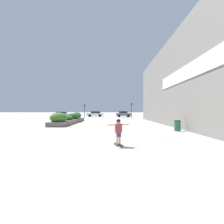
# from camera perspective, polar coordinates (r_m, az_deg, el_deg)

# --- Properties ---
(ground_plane) EXTENTS (300.00, 300.00, 0.00)m
(ground_plane) POSITION_cam_1_polar(r_m,az_deg,el_deg) (4.00, -19.65, -23.82)
(ground_plane) COLOR #ADA89E
(building_wall_right) EXTENTS (0.67, 32.58, 9.24)m
(building_wall_right) POSITION_cam_1_polar(r_m,az_deg,el_deg) (14.84, 25.81, 12.02)
(building_wall_right) COLOR gray
(building_wall_right) RESTS_ON ground_plane
(planter_box) EXTENTS (1.98, 10.08, 1.46)m
(planter_box) POSITION_cam_1_polar(r_m,az_deg,el_deg) (20.32, -16.12, -2.57)
(planter_box) COLOR #605B54
(planter_box) RESTS_ON ground_plane
(skateboard) EXTENTS (0.48, 0.76, 0.09)m
(skateboard) POSITION_cam_1_polar(r_m,az_deg,el_deg) (7.10, 2.47, -12.30)
(skateboard) COLOR black
(skateboard) RESTS_ON ground_plane
(skateboarder) EXTENTS (1.02, 0.52, 1.17)m
(skateboarder) POSITION_cam_1_polar(r_m,az_deg,el_deg) (6.98, 2.47, -6.44)
(skateboarder) COLOR tan
(skateboarder) RESTS_ON skateboard
(trash_bin) EXTENTS (0.50, 0.50, 0.86)m
(trash_bin) POSITION_cam_1_polar(r_m,az_deg,el_deg) (13.22, 23.64, -4.80)
(trash_bin) COLOR #1E5B33
(trash_bin) RESTS_ON ground_plane
(car_leftmost) EXTENTS (4.46, 1.96, 1.56)m
(car_leftmost) POSITION_cam_1_polar(r_m,az_deg,el_deg) (40.64, 17.43, -0.69)
(car_leftmost) COLOR #BCBCC1
(car_leftmost) RESTS_ON ground_plane
(car_center_left) EXTENTS (4.51, 2.07, 1.46)m
(car_center_left) POSITION_cam_1_polar(r_m,az_deg,el_deg) (41.76, -6.41, -0.69)
(car_center_left) COLOR silver
(car_center_left) RESTS_ON ground_plane
(car_center_right) EXTENTS (4.27, 1.95, 1.35)m
(car_center_right) POSITION_cam_1_polar(r_m,az_deg,el_deg) (42.35, -18.47, -0.79)
(car_center_right) COLOR #BCBCC1
(car_center_right) RESTS_ON ground_plane
(car_rightmost) EXTENTS (3.92, 1.97, 1.50)m
(car_rightmost) POSITION_cam_1_polar(r_m,az_deg,el_deg) (39.07, 4.39, -0.74)
(car_rightmost) COLOR slate
(car_rightmost) RESTS_ON ground_plane
(traffic_light_left) EXTENTS (0.28, 0.30, 3.10)m
(traffic_light_left) POSITION_cam_1_polar(r_m,az_deg,el_deg) (35.46, -10.41, 1.30)
(traffic_light_left) COLOR black
(traffic_light_left) RESTS_ON ground_plane
(traffic_light_right) EXTENTS (0.28, 0.30, 3.48)m
(traffic_light_right) POSITION_cam_1_polar(r_m,az_deg,el_deg) (35.22, 7.42, 1.68)
(traffic_light_right) COLOR black
(traffic_light_right) RESTS_ON ground_plane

